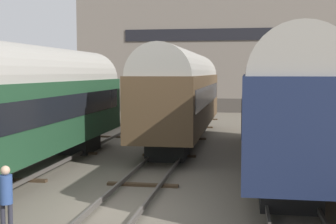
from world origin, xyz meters
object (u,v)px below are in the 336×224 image
at_px(train_car_brown, 183,90).
at_px(person_worker, 6,194).
at_px(train_car_green, 29,101).
at_px(train_car_navy, 277,96).

relative_size(train_car_brown, person_worker, 9.23).
bearing_deg(train_car_brown, person_worker, -97.42).
distance_m(train_car_green, person_worker, 7.85).
height_order(train_car_green, person_worker, train_car_green).
bearing_deg(person_worker, train_car_green, 111.41).
relative_size(train_car_navy, person_worker, 10.17).
bearing_deg(train_car_green, person_worker, -68.59).
xyz_separation_m(train_car_brown, person_worker, (-2.17, -16.67, -1.95)).
distance_m(train_car_brown, person_worker, 16.92).
relative_size(train_car_brown, train_car_green, 1.02).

